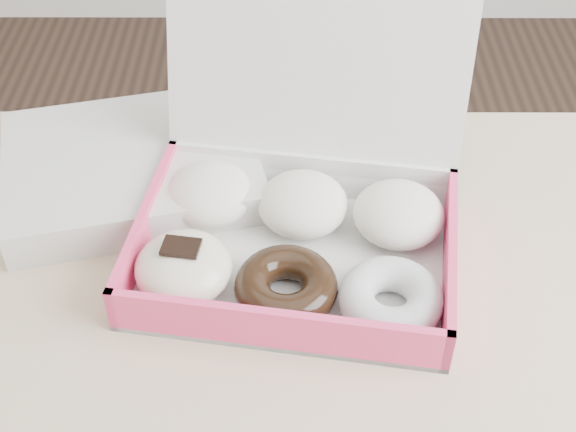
{
  "coord_description": "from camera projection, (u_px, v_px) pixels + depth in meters",
  "views": [
    {
      "loc": [
        -0.08,
        -0.44,
        1.35
      ],
      "look_at": [
        -0.08,
        0.12,
        0.83
      ],
      "focal_mm": 50.0,
      "sensor_mm": 36.0,
      "label": 1
    }
  ],
  "objects": [
    {
      "name": "table",
      "position": [
        374.0,
        416.0,
        0.79
      ],
      "size": [
        1.2,
        0.8,
        0.75
      ],
      "color": "#D3B18A",
      "rests_on": "ground"
    },
    {
      "name": "donut_box",
      "position": [
        294.0,
        224.0,
        0.82
      ],
      "size": [
        0.36,
        0.33,
        0.23
      ],
      "rotation": [
        0.0,
        0.0,
        -0.16
      ],
      "color": "silver",
      "rests_on": "table"
    },
    {
      "name": "newspapers",
      "position": [
        132.0,
        168.0,
        0.91
      ],
      "size": [
        0.32,
        0.28,
        0.04
      ],
      "primitive_type": "cube",
      "rotation": [
        0.0,
        0.0,
        0.24
      ],
      "color": "silver",
      "rests_on": "table"
    }
  ]
}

